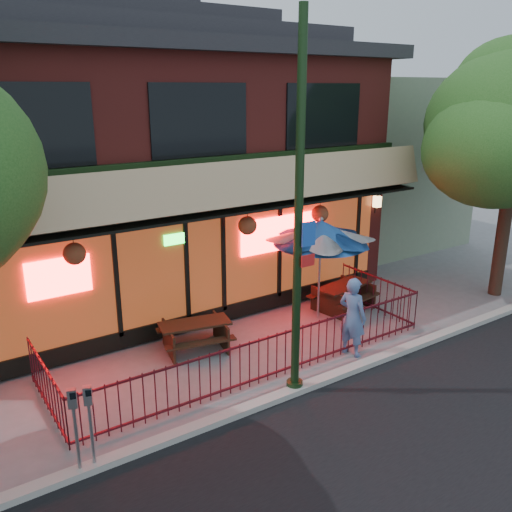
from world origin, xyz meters
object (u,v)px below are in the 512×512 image
Objects in this scene: picnic_table_left at (195,332)px; pedestrian at (352,317)px; parking_meter_near at (90,414)px; parking_meter_far at (74,418)px; picnic_table_right at (344,293)px; patio_umbrella at (321,232)px; street_light at (298,236)px.

pedestrian is at bearing -37.49° from picnic_table_left.
picnic_table_left is at bearing 40.20° from parking_meter_near.
picnic_table_left is 4.40m from parking_meter_far.
picnic_table_right is 2.06m from patio_umbrella.
picnic_table_left is 1.23× the size of parking_meter_near.
parking_meter_near reaches higher than picnic_table_left.
street_light reaches higher than picnic_table_right.
parking_meter_near is 0.98× the size of parking_meter_far.
pedestrian is at bearing -109.50° from patio_umbrella.
street_light is at bearing 1.11° from parking_meter_near.
street_light is 5.15m from picnic_table_right.
pedestrian is at bearing 5.35° from parking_meter_far.
street_light is at bearing -73.02° from picnic_table_left.
picnic_table_right is (3.60, 2.52, -2.70)m from street_light.
picnic_table_right is 0.99× the size of pedestrian.
street_light is 4.81× the size of parking_meter_near.
parking_meter_near is (-5.97, -0.58, 0.08)m from pedestrian.
picnic_table_left is (-0.80, 2.63, -2.71)m from street_light.
street_light is at bearing 1.05° from parking_meter_far.
picnic_table_left is 1.00× the size of picnic_table_right.
pedestrian is 1.21× the size of parking_meter_far.
parking_meter_near is at bearing -178.89° from street_light.
street_light reaches higher than parking_meter_near.
parking_meter_far is (-7.83, -2.60, 0.55)m from picnic_table_right.
picnic_table_left is 4.40m from picnic_table_right.
pedestrian reaches higher than picnic_table_right.
patio_umbrella is 7.24m from parking_meter_near.
street_light is 3.91× the size of picnic_table_left.
picnic_table_right reaches higher than picnic_table_left.
parking_meter_near is (-6.66, -2.52, -1.30)m from patio_umbrella.
parking_meter_near is at bearing 0.00° from parking_meter_far.
parking_meter_far is at bearing -178.95° from street_light.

